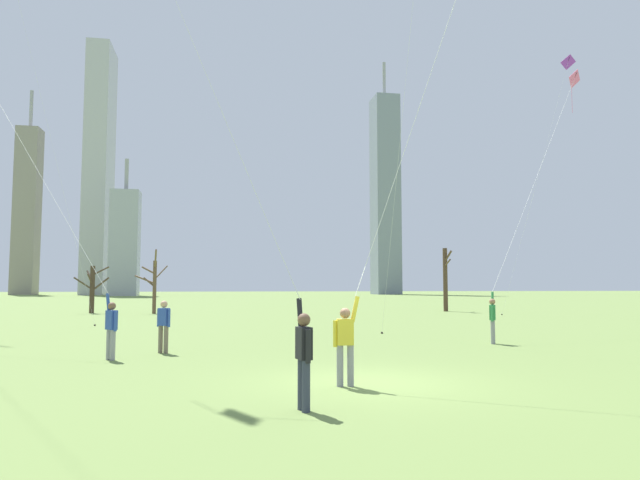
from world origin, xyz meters
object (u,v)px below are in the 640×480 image
kite_flyer_midfield_center_blue (230,160)px  distant_kite_drifting_left_purple (563,80)px  kite_flyer_midfield_left_teal (390,204)px  kite_flyer_foreground_right_orange (65,237)px  bare_tree_rightmost (154,283)px  bare_tree_far_right_edge (445,277)px  kite_flyer_far_back_pink (513,259)px  bare_tree_leftmost (92,288)px  bystander_far_off_by_trees (164,324)px

kite_flyer_midfield_center_blue → distant_kite_drifting_left_purple: 39.62m
kite_flyer_midfield_left_teal → kite_flyer_midfield_center_blue: (-3.54, -0.25, 0.80)m
kite_flyer_midfield_left_teal → kite_flyer_foreground_right_orange: bearing=140.0°
kite_flyer_midfield_left_teal → kite_flyer_midfield_center_blue: 3.64m
kite_flyer_foreground_right_orange → bare_tree_rightmost: 25.39m
kite_flyer_midfield_left_teal → bare_tree_far_right_edge: 35.64m
bare_tree_far_right_edge → bare_tree_rightmost: bearing=179.9°
kite_flyer_foreground_right_orange → kite_flyer_far_back_pink: bearing=6.3°
kite_flyer_far_back_pink → bare_tree_leftmost: bearing=129.8°
bare_tree_leftmost → bystander_far_off_by_trees: bearing=-74.3°
bystander_far_off_by_trees → bare_tree_far_right_edge: 32.96m
kite_flyer_midfield_left_teal → bystander_far_off_by_trees: bearing=130.3°
kite_flyer_far_back_pink → distant_kite_drifting_left_purple: size_ratio=0.74×
kite_flyer_far_back_pink → bystander_far_off_by_trees: bearing=-168.8°
kite_flyer_midfield_left_teal → kite_flyer_foreground_right_orange: 11.18m
bare_tree_far_right_edge → kite_flyer_foreground_right_orange: bearing=-132.5°
bystander_far_off_by_trees → bare_tree_rightmost: 26.39m
bare_tree_leftmost → kite_flyer_midfield_center_blue: bearing=-74.3°
kite_flyer_midfield_left_teal → bystander_far_off_by_trees: (-5.40, 6.37, -3.00)m
kite_flyer_midfield_left_teal → distant_kite_drifting_left_purple: (22.19, 26.85, 13.95)m
kite_flyer_far_back_pink → kite_flyer_midfield_center_blue: 14.73m
kite_flyer_far_back_pink → bystander_far_off_by_trees: (-13.22, -2.63, -2.25)m
kite_flyer_midfield_center_blue → distant_kite_drifting_left_purple: size_ratio=0.88×
kite_flyer_foreground_right_orange → bare_tree_far_right_edge: (23.21, 25.29, -0.84)m
kite_flyer_far_back_pink → kite_flyer_foreground_right_orange: size_ratio=1.27×
kite_flyer_foreground_right_orange → bare_tree_leftmost: 27.47m
kite_flyer_foreground_right_orange → distant_kite_drifting_left_purple: 39.18m
kite_flyer_midfield_left_teal → bystander_far_off_by_trees: 8.87m
bystander_far_off_by_trees → bare_tree_leftmost: bearing=105.7°
kite_flyer_midfield_center_blue → bare_tree_far_right_edge: bearing=60.9°
kite_flyer_far_back_pink → kite_flyer_midfield_left_teal: (-7.82, -9.00, 0.75)m
kite_flyer_midfield_left_teal → bare_tree_far_right_edge: size_ratio=2.77×
bare_tree_far_right_edge → bare_tree_rightmost: (-23.16, 0.06, -0.46)m
kite_flyer_foreground_right_orange → kite_flyer_midfield_center_blue: size_ratio=0.66×
bare_tree_leftmost → kite_flyer_foreground_right_orange: bearing=-80.2°
kite_flyer_foreground_right_orange → bare_tree_far_right_edge: size_ratio=2.26×
kite_flyer_far_back_pink → distant_kite_drifting_left_purple: (14.37, 17.85, 14.70)m
bare_tree_leftmost → bare_tree_far_right_edge: bare_tree_far_right_edge is taller
kite_flyer_far_back_pink → bare_tree_far_right_edge: size_ratio=2.86×
distant_kite_drifting_left_purple → bare_tree_rightmost: size_ratio=4.19×
distant_kite_drifting_left_purple → bare_tree_leftmost: (-35.41, 7.35, -15.91)m
distant_kite_drifting_left_purple → bare_tree_far_right_edge: bearing=143.3°
kite_flyer_midfield_center_blue → bare_tree_leftmost: 35.90m
kite_flyer_foreground_right_orange → kite_flyer_midfield_center_blue: (5.02, -7.44, 1.07)m
kite_flyer_foreground_right_orange → bystander_far_off_by_trees: 4.26m
kite_flyer_midfield_left_teal → bare_tree_rightmost: bearing=104.7°
distant_kite_drifting_left_purple → bare_tree_leftmost: 39.51m
bare_tree_rightmost → bystander_far_off_by_trees: bearing=-83.2°
kite_flyer_midfield_left_teal → bare_tree_leftmost: bearing=111.1°
kite_flyer_foreground_right_orange → bare_tree_leftmost: kite_flyer_foreground_right_orange is taller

